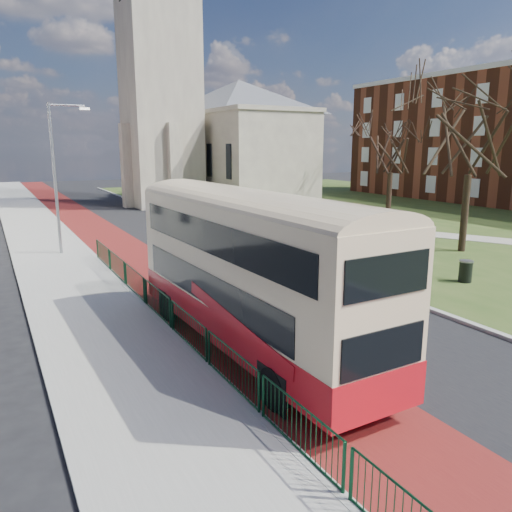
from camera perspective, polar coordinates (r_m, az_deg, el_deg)
ground at (r=14.64m, az=6.86°, el=-11.53°), size 160.00×160.00×0.00m
road_carriageway at (r=32.78m, az=-11.37°, el=1.84°), size 9.00×120.00×0.01m
bus_lane at (r=32.11m, az=-15.98°, el=1.38°), size 3.40×120.00×0.01m
pavement_west at (r=31.54m, az=-22.72°, el=0.79°), size 4.00×120.00×0.12m
kerb_west at (r=31.78m, az=-19.14°, el=1.17°), size 0.25×120.00×0.13m
kerb_east at (r=36.16m, az=-5.34°, el=3.12°), size 0.25×80.00×0.13m
grass_green at (r=47.52m, az=17.39°, el=4.80°), size 40.00×80.00×0.04m
footpath at (r=35.26m, az=24.42°, el=1.78°), size 18.84×32.82×0.03m
pedestrian_railing at (r=16.54m, az=-9.75°, el=-6.68°), size 0.07×24.00×1.12m
gothic_church at (r=53.42m, az=-6.03°, el=20.20°), size 16.38×18.00×40.00m
streetlamp at (r=29.10m, az=-21.76°, el=8.99°), size 2.13×0.18×8.00m
bus at (r=14.28m, az=-0.84°, el=-1.05°), size 2.84×10.94×4.54m
winter_tree_near at (r=30.34m, az=23.65°, el=14.90°), size 8.29×8.29×11.10m
winter_tree_far at (r=47.79m, az=15.28°, el=12.42°), size 6.50×6.50×8.91m
litter_bin at (r=23.84m, az=22.83°, el=-1.60°), size 0.77×0.77×0.97m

